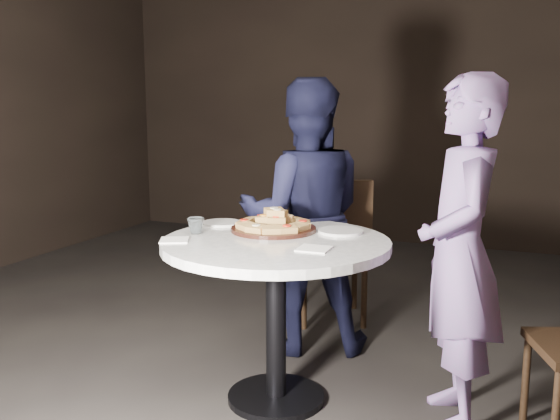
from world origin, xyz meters
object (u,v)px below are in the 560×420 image
object	(u,v)px
serving_board	(274,229)
focaccia_pile	(274,221)
diner_navy	(304,217)
diner_teal	(460,254)
table	(276,270)
chair_far	(333,241)
water_glass	(196,226)

from	to	relation	value
serving_board	focaccia_pile	size ratio (longest dim) A/B	1.12
serving_board	diner_navy	xyz separation A→B (m)	(-0.02, 0.51, -0.03)
diner_teal	table	bearing A→B (deg)	-97.18
table	diner_navy	bearing A→B (deg)	98.93
serving_board	focaccia_pile	bearing A→B (deg)	31.00
diner_navy	chair_far	bearing A→B (deg)	-117.62
table	focaccia_pile	xyz separation A→B (m)	(-0.08, 0.18, 0.20)
water_glass	diner_navy	size ratio (longest dim) A/B	0.05
focaccia_pile	table	bearing A→B (deg)	-65.14
diner_teal	chair_far	bearing A→B (deg)	-154.46
focaccia_pile	diner_teal	world-z (taller)	diner_teal
table	chair_far	bearing A→B (deg)	93.42
serving_board	diner_navy	bearing A→B (deg)	92.52
serving_board	diner_navy	size ratio (longest dim) A/B	0.27
serving_board	diner_teal	distance (m)	0.89
diner_teal	water_glass	bearing A→B (deg)	-99.04
diner_navy	diner_teal	xyz separation A→B (m)	(0.92, -0.55, -0.00)
diner_navy	diner_teal	world-z (taller)	diner_navy
chair_far	diner_navy	world-z (taller)	diner_navy
serving_board	chair_far	world-z (taller)	chair_far
water_glass	chair_far	world-z (taller)	chair_far
table	water_glass	world-z (taller)	water_glass
serving_board	chair_far	size ratio (longest dim) A/B	0.44
diner_teal	diner_navy	bearing A→B (deg)	-137.35
diner_navy	diner_teal	bearing A→B (deg)	126.78
serving_board	water_glass	size ratio (longest dim) A/B	5.01
table	serving_board	size ratio (longest dim) A/B	2.57
diner_navy	water_glass	bearing A→B (deg)	44.91
serving_board	water_glass	distance (m)	0.38
chair_far	diner_teal	size ratio (longest dim) A/B	0.62
focaccia_pile	water_glass	world-z (taller)	focaccia_pile
serving_board	chair_far	bearing A→B (deg)	88.86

